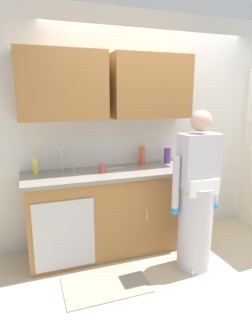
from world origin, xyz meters
TOP-DOWN VIEW (x-y plane):
  - ground_plane at (0.00, 0.00)m, footprint 9.00×9.00m
  - kitchen_wall_with_uppers at (-0.14, 0.99)m, footprint 4.80×0.44m
  - counter_cabinet at (-0.55, 0.70)m, footprint 1.90×0.62m
  - countertop at (-0.55, 0.70)m, footprint 1.96×0.66m
  - sink at (-1.05, 0.71)m, footprint 0.50×0.36m
  - person_at_sink at (0.12, 0.05)m, footprint 0.55×0.34m
  - floor_mat at (-0.83, 0.05)m, footprint 0.80×0.50m
  - bottle_cleaner_spray at (-0.12, 0.89)m, footprint 0.07×0.07m
  - bottle_water_short at (-1.37, 0.84)m, footprint 0.06×0.06m
  - bottle_soap at (0.21, 0.87)m, footprint 0.08×0.08m
  - cup_by_sink at (-0.68, 0.66)m, footprint 0.08×0.08m
  - knife_on_counter at (-0.49, 0.81)m, footprint 0.24×0.04m
  - sponge at (0.36, 0.48)m, footprint 0.11×0.07m

SIDE VIEW (x-z plane):
  - ground_plane at x=0.00m, z-range 0.00..0.00m
  - floor_mat at x=-0.83m, z-range 0.00..0.01m
  - counter_cabinet at x=-0.55m, z-range 0.00..0.90m
  - person_at_sink at x=0.12m, z-range -0.12..1.50m
  - countertop at x=-0.55m, z-range 0.90..0.94m
  - sink at x=-1.05m, z-range 0.75..1.10m
  - knife_on_counter at x=-0.49m, z-range 0.94..0.95m
  - sponge at x=0.36m, z-range 0.94..0.97m
  - cup_by_sink at x=-0.68m, z-range 0.94..1.04m
  - bottle_water_short at x=-1.37m, z-range 0.94..1.12m
  - bottle_soap at x=0.21m, z-range 0.94..1.12m
  - bottle_cleaner_spray at x=-0.12m, z-range 0.94..1.16m
  - kitchen_wall_with_uppers at x=-0.14m, z-range 0.13..2.83m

